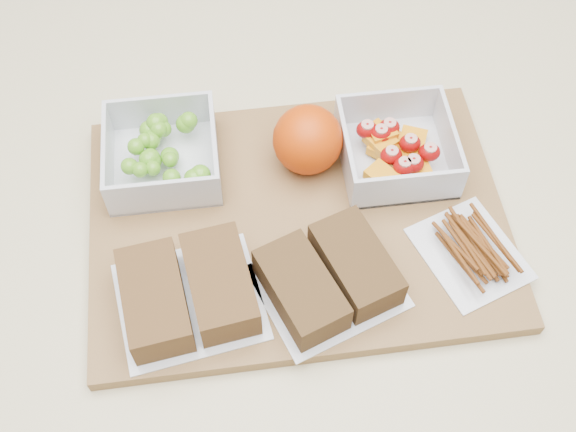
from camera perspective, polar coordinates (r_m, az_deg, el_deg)
name	(u,v)px	position (r m, az deg, el deg)	size (l,w,h in m)	color
counter	(293,372)	(1.16, 0.38, -12.25)	(1.20, 0.90, 0.90)	beige
cutting_board	(298,221)	(0.74, 0.80, -0.43)	(0.42, 0.30, 0.02)	olive
grape_container	(163,153)	(0.76, -9.82, 4.91)	(0.12, 0.12, 0.05)	silver
fruit_container	(396,150)	(0.77, 8.54, 5.18)	(0.11, 0.11, 0.05)	silver
orange	(308,140)	(0.74, 1.57, 6.05)	(0.07, 0.07, 0.07)	#CF3D04
sandwich_bag_left	(188,292)	(0.67, -7.93, -6.00)	(0.15, 0.14, 0.04)	silver
sandwich_bag_center	(329,277)	(0.68, 3.22, -4.86)	(0.16, 0.15, 0.04)	silver
pretzel_bag	(472,248)	(0.72, 14.32, -2.47)	(0.12, 0.13, 0.02)	silver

